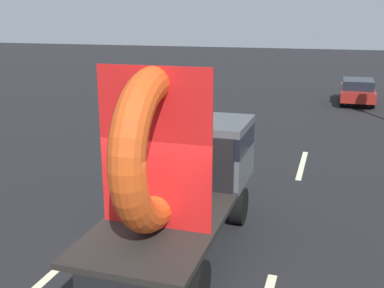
% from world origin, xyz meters
% --- Properties ---
extents(ground_plane, '(120.00, 120.00, 0.00)m').
position_xyz_m(ground_plane, '(0.00, 0.00, 0.00)').
color(ground_plane, black).
extents(flatbed_truck, '(2.02, 5.17, 3.70)m').
position_xyz_m(flatbed_truck, '(0.14, 1.34, 1.67)').
color(flatbed_truck, black).
rests_on(flatbed_truck, ground_plane).
extents(distant_sedan, '(1.65, 3.85, 1.26)m').
position_xyz_m(distant_sedan, '(3.89, 18.73, 0.67)').
color(distant_sedan, black).
rests_on(distant_sedan, ground_plane).
extents(lane_dash_left_far, '(0.16, 2.65, 0.01)m').
position_xyz_m(lane_dash_left_far, '(-1.74, 6.69, 0.00)').
color(lane_dash_left_far, beige).
rests_on(lane_dash_left_far, ground_plane).
extents(lane_dash_right_far, '(0.16, 2.92, 0.01)m').
position_xyz_m(lane_dash_right_far, '(2.02, 7.27, 0.00)').
color(lane_dash_right_far, beige).
rests_on(lane_dash_right_far, ground_plane).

